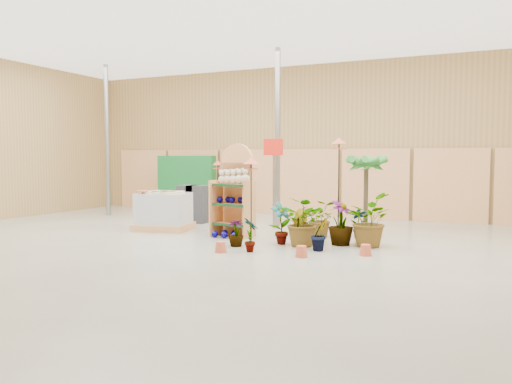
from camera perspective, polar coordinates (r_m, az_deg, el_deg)
room at (r=10.39m, az=-2.87°, el=6.54°), size 15.20×12.10×4.70m
display_shelf at (r=11.13m, az=-2.35°, el=-0.19°), size 0.94×0.68×2.06m
teddy_bears at (r=11.01m, az=-2.43°, el=1.66°), size 0.77×0.21×0.34m
gazing_balls_shelf at (r=11.03m, az=-2.65°, el=-0.91°), size 0.76×0.26×0.14m
gazing_balls_floor at (r=10.92m, az=-3.40°, el=-4.85°), size 0.63×0.39×0.15m
pallet_stack at (r=12.25m, az=-10.49°, el=-2.16°), size 1.44×1.27×0.93m
charcoal_planters at (r=13.52m, az=-7.12°, el=-1.35°), size 0.80×0.50×1.00m
trellis_stock at (r=16.01m, az=-7.94°, el=0.91°), size 2.00×0.30×1.80m
offer_sign at (r=12.22m, az=2.01°, el=3.13°), size 0.50×0.08×2.20m
bird_table_front at (r=10.36m, az=-0.56°, el=3.27°), size 0.34×0.34×1.75m
bird_table_right at (r=11.00m, az=9.47°, el=5.37°), size 0.34×0.34×2.18m
bird_table_back at (r=14.93m, az=-4.39°, el=3.15°), size 0.34×0.34×1.66m
palm at (r=11.28m, az=12.50°, el=3.22°), size 0.70×0.70×1.89m
potted_plant_0 at (r=10.05m, az=2.87°, el=-3.57°), size 0.52×0.55×0.86m
potted_plant_1 at (r=9.97m, az=4.75°, el=-4.03°), size 0.47×0.50×0.73m
potted_plant_2 at (r=9.85m, az=5.51°, el=-3.41°), size 1.09×1.02×0.97m
potted_plant_3 at (r=10.11m, az=9.68°, el=-3.49°), size 0.58×0.58×0.89m
potted_plant_4 at (r=11.12m, az=11.61°, el=-3.47°), size 0.41×0.35×0.65m
potted_plant_5 at (r=11.00m, az=5.34°, el=-3.79°), size 0.36×0.34×0.53m
potted_plant_6 at (r=11.03m, az=7.41°, el=-3.02°), size 0.89×0.82×0.82m
potted_plant_7 at (r=9.84m, az=-2.29°, el=-4.69°), size 0.42×0.42×0.54m
potted_plant_8 at (r=9.25m, az=-0.65°, el=-4.88°), size 0.41×0.40×0.65m
potted_plant_9 at (r=9.45m, az=7.31°, el=-4.78°), size 0.43×0.45×0.63m
potted_plant_10 at (r=10.05m, az=12.59°, el=-3.13°), size 1.05×1.14×1.04m
potted_plant_11 at (r=11.58m, az=5.17°, el=-3.19°), size 0.38×0.38×0.62m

